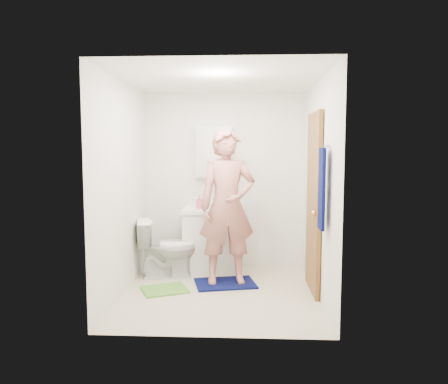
% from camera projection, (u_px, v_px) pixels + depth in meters
% --- Properties ---
extents(floor, '(2.20, 2.40, 0.02)m').
position_uv_depth(floor, '(220.00, 293.00, 5.00)').
color(floor, beige).
rests_on(floor, ground).
extents(ceiling, '(2.20, 2.40, 0.02)m').
position_uv_depth(ceiling, '(220.00, 78.00, 4.76)').
color(ceiling, white).
rests_on(ceiling, ground).
extents(wall_back, '(2.20, 0.02, 2.40)m').
position_uv_depth(wall_back, '(225.00, 181.00, 6.08)').
color(wall_back, white).
rests_on(wall_back, ground).
extents(wall_front, '(2.20, 0.02, 2.40)m').
position_uv_depth(wall_front, '(212.00, 201.00, 3.68)').
color(wall_front, white).
rests_on(wall_front, ground).
extents(wall_left, '(0.02, 2.40, 2.40)m').
position_uv_depth(wall_left, '(122.00, 188.00, 4.93)').
color(wall_left, white).
rests_on(wall_left, ground).
extents(wall_right, '(0.02, 2.40, 2.40)m').
position_uv_depth(wall_right, '(320.00, 189.00, 4.82)').
color(wall_right, white).
rests_on(wall_right, ground).
extents(vanity_cabinet, '(0.75, 0.55, 0.80)m').
position_uv_depth(vanity_cabinet, '(213.00, 241.00, 5.87)').
color(vanity_cabinet, white).
rests_on(vanity_cabinet, floor).
extents(countertop, '(0.79, 0.59, 0.05)m').
position_uv_depth(countertop, '(213.00, 210.00, 5.83)').
color(countertop, white).
rests_on(countertop, vanity_cabinet).
extents(sink_basin, '(0.40, 0.40, 0.03)m').
position_uv_depth(sink_basin, '(213.00, 209.00, 5.83)').
color(sink_basin, white).
rests_on(sink_basin, countertop).
extents(faucet, '(0.03, 0.03, 0.12)m').
position_uv_depth(faucet, '(214.00, 202.00, 6.00)').
color(faucet, silver).
rests_on(faucet, countertop).
extents(medicine_cabinet, '(0.50, 0.12, 0.70)m').
position_uv_depth(medicine_cabinet, '(214.00, 152.00, 5.98)').
color(medicine_cabinet, white).
rests_on(medicine_cabinet, wall_back).
extents(mirror_panel, '(0.46, 0.01, 0.66)m').
position_uv_depth(mirror_panel, '(214.00, 152.00, 5.92)').
color(mirror_panel, white).
rests_on(mirror_panel, wall_back).
extents(door, '(0.05, 0.80, 2.05)m').
position_uv_depth(door, '(314.00, 203.00, 4.99)').
color(door, brown).
rests_on(door, ground).
extents(door_knob, '(0.07, 0.07, 0.07)m').
position_uv_depth(door_knob, '(314.00, 213.00, 4.68)').
color(door_knob, gold).
rests_on(door_knob, door).
extents(towel, '(0.03, 0.24, 0.80)m').
position_uv_depth(towel, '(322.00, 189.00, 4.26)').
color(towel, '#070D46').
rests_on(towel, wall_right).
extents(towel_hook, '(0.06, 0.02, 0.02)m').
position_uv_depth(towel_hook, '(327.00, 146.00, 4.21)').
color(towel_hook, silver).
rests_on(towel_hook, wall_right).
extents(toilet, '(0.81, 0.57, 0.75)m').
position_uv_depth(toilet, '(167.00, 248.00, 5.61)').
color(toilet, white).
rests_on(toilet, floor).
extents(bath_mat, '(0.81, 0.65, 0.02)m').
position_uv_depth(bath_mat, '(225.00, 283.00, 5.30)').
color(bath_mat, '#070D46').
rests_on(bath_mat, floor).
extents(green_rug, '(0.63, 0.59, 0.02)m').
position_uv_depth(green_rug, '(165.00, 290.00, 5.07)').
color(green_rug, '#61A637').
rests_on(green_rug, floor).
extents(soap_dispenser, '(0.09, 0.09, 0.18)m').
position_uv_depth(soap_dispenser, '(200.00, 202.00, 5.76)').
color(soap_dispenser, '#D46378').
rests_on(soap_dispenser, countertop).
extents(toothbrush_cup, '(0.12, 0.12, 0.09)m').
position_uv_depth(toothbrush_cup, '(232.00, 204.00, 5.88)').
color(toothbrush_cup, '#843C85').
rests_on(toothbrush_cup, countertop).
extents(man, '(0.74, 0.56, 1.85)m').
position_uv_depth(man, '(227.00, 207.00, 5.24)').
color(man, '#BA7068').
rests_on(man, bath_mat).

